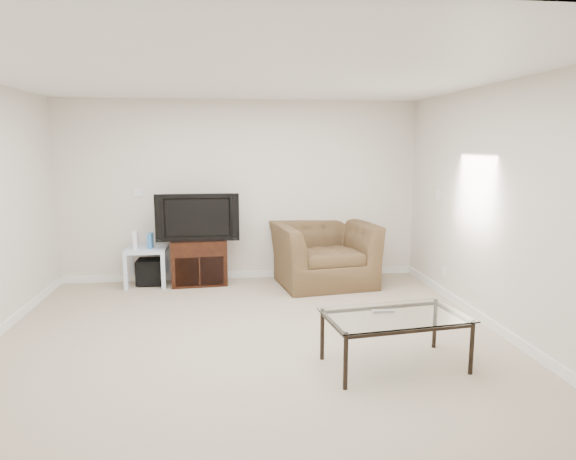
{
  "coord_description": "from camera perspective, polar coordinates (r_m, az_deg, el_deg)",
  "views": [
    {
      "loc": [
        -0.23,
        -4.69,
        1.89
      ],
      "look_at": [
        0.5,
        1.2,
        0.9
      ],
      "focal_mm": 32.0,
      "sensor_mm": 36.0,
      "label": 1
    }
  ],
  "objects": [
    {
      "name": "floor",
      "position": [
        5.06,
        -4.05,
        -12.47
      ],
      "size": [
        5.0,
        5.0,
        0.0
      ],
      "primitive_type": "plane",
      "color": "tan",
      "rests_on": "ground"
    },
    {
      "name": "ceiling",
      "position": [
        4.74,
        -4.41,
        16.85
      ],
      "size": [
        5.0,
        5.0,
        0.0
      ],
      "primitive_type": "plane",
      "color": "white",
      "rests_on": "ground"
    },
    {
      "name": "wall_back",
      "position": [
        7.22,
        -5.22,
        4.34
      ],
      "size": [
        5.0,
        0.02,
        2.5
      ],
      "primitive_type": "cube",
      "color": "silver",
      "rests_on": "ground"
    },
    {
      "name": "wall_right",
      "position": [
        5.46,
        22.98,
        1.99
      ],
      "size": [
        0.02,
        5.0,
        2.5
      ],
      "primitive_type": "cube",
      "color": "silver",
      "rests_on": "ground"
    },
    {
      "name": "plate_back",
      "position": [
        7.3,
        -16.3,
        4.06
      ],
      "size": [
        0.12,
        0.02,
        0.12
      ],
      "primitive_type": "cube",
      "color": "white",
      "rests_on": "wall_back"
    },
    {
      "name": "plate_right_switch",
      "position": [
        6.88,
        16.27,
        3.75
      ],
      "size": [
        0.02,
        0.09,
        0.13
      ],
      "primitive_type": "cube",
      "color": "white",
      "rests_on": "wall_right"
    },
    {
      "name": "plate_right_outlet",
      "position": [
        6.77,
        16.9,
        -4.54
      ],
      "size": [
        0.02,
        0.08,
        0.12
      ],
      "primitive_type": "cube",
      "color": "white",
      "rests_on": "wall_right"
    },
    {
      "name": "tv_stand",
      "position": [
        7.16,
        -9.87,
        -3.44
      ],
      "size": [
        0.78,
        0.57,
        0.62
      ],
      "primitive_type": null,
      "rotation": [
        0.0,
        0.0,
        0.08
      ],
      "color": "black",
      "rests_on": "floor"
    },
    {
      "name": "dvd_player",
      "position": [
        7.07,
        -9.9,
        -1.89
      ],
      "size": [
        0.44,
        0.33,
        0.06
      ],
      "primitive_type": "cube",
      "rotation": [
        0.0,
        0.0,
        0.08
      ],
      "color": "black",
      "rests_on": "tv_stand"
    },
    {
      "name": "television",
      "position": [
        7.01,
        -10.0,
        1.5
      ],
      "size": [
        1.03,
        0.22,
        0.64
      ],
      "primitive_type": "imported",
      "rotation": [
        0.0,
        0.0,
        0.01
      ],
      "color": "black",
      "rests_on": "tv_stand"
    },
    {
      "name": "side_table",
      "position": [
        7.24,
        -15.39,
        -3.92
      ],
      "size": [
        0.54,
        0.54,
        0.51
      ],
      "primitive_type": null,
      "rotation": [
        0.0,
        0.0,
        0.01
      ],
      "color": "#A9C7D1",
      "rests_on": "floor"
    },
    {
      "name": "subwoofer",
      "position": [
        7.27,
        -15.09,
        -4.45
      ],
      "size": [
        0.35,
        0.35,
        0.33
      ],
      "primitive_type": "cube",
      "rotation": [
        0.0,
        0.0,
        -0.04
      ],
      "color": "black",
      "rests_on": "floor"
    },
    {
      "name": "game_console",
      "position": [
        7.16,
        -16.56,
        -1.05
      ],
      "size": [
        0.05,
        0.17,
        0.24
      ],
      "primitive_type": "cube",
      "rotation": [
        0.0,
        0.0,
        0.0
      ],
      "color": "white",
      "rests_on": "side_table"
    },
    {
      "name": "game_case",
      "position": [
        7.14,
        -15.03,
        -1.15
      ],
      "size": [
        0.06,
        0.15,
        0.2
      ],
      "primitive_type": "cube",
      "rotation": [
        0.0,
        0.0,
        -0.07
      ],
      "color": "#337FCC",
      "rests_on": "side_table"
    },
    {
      "name": "recliner",
      "position": [
        7.0,
        4.03,
        -1.49
      ],
      "size": [
        1.4,
        1.02,
        1.13
      ],
      "primitive_type": "imported",
      "rotation": [
        0.0,
        0.0,
        0.15
      ],
      "color": "#4A2C1B",
      "rests_on": "floor"
    },
    {
      "name": "coffee_table",
      "position": [
        4.58,
        11.74,
        -11.94
      ],
      "size": [
        1.26,
        0.81,
        0.47
      ],
      "primitive_type": null,
      "rotation": [
        0.0,
        0.0,
        0.12
      ],
      "color": "black",
      "rests_on": "floor"
    },
    {
      "name": "remote",
      "position": [
        4.53,
        10.53,
        -8.86
      ],
      "size": [
        0.19,
        0.06,
        0.02
      ],
      "primitive_type": "cube",
      "rotation": [
        0.0,
        0.0,
        -0.05
      ],
      "color": "#B2B2B7",
      "rests_on": "coffee_table"
    }
  ]
}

